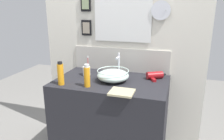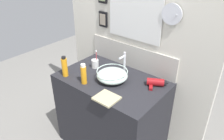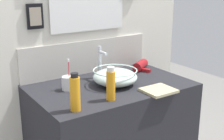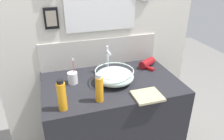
{
  "view_description": "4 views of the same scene",
  "coord_description": "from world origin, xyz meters",
  "views": [
    {
      "loc": [
        0.58,
        -1.83,
        1.53
      ],
      "look_at": [
        0.01,
        0.0,
        0.96
      ],
      "focal_mm": 35.0,
      "sensor_mm": 36.0,
      "label": 1
    },
    {
      "loc": [
        1.14,
        -1.37,
        1.95
      ],
      "look_at": [
        0.01,
        0.0,
        0.96
      ],
      "focal_mm": 35.0,
      "sensor_mm": 36.0,
      "label": 2
    },
    {
      "loc": [
        -1.08,
        -1.62,
        1.54
      ],
      "look_at": [
        0.01,
        0.0,
        0.96
      ],
      "focal_mm": 50.0,
      "sensor_mm": 36.0,
      "label": 3
    },
    {
      "loc": [
        -0.43,
        -1.39,
        1.68
      ],
      "look_at": [
        0.01,
        0.0,
        0.96
      ],
      "focal_mm": 35.0,
      "sensor_mm": 36.0,
      "label": 4
    }
  ],
  "objects": [
    {
      "name": "hair_drier",
      "position": [
        0.39,
        0.17,
        0.89
      ],
      "size": [
        0.2,
        0.19,
        0.07
      ],
      "color": "maroon",
      "rests_on": "vanity_counter"
    },
    {
      "name": "lotion_bottle",
      "position": [
        -0.39,
        -0.24,
        0.96
      ],
      "size": [
        0.05,
        0.05,
        0.21
      ],
      "color": "orange",
      "rests_on": "vanity_counter"
    },
    {
      "name": "spray_bottle",
      "position": [
        -0.15,
        -0.22,
        0.95
      ],
      "size": [
        0.05,
        0.05,
        0.2
      ],
      "color": "orange",
      "rests_on": "vanity_counter"
    },
    {
      "name": "glass_bowl_sink",
      "position": [
        0.02,
        -0.01,
        0.91
      ],
      "size": [
        0.29,
        0.29,
        0.1
      ],
      "color": "silver",
      "rests_on": "vanity_counter"
    },
    {
      "name": "hand_towel",
      "position": [
        0.17,
        -0.27,
        0.87
      ],
      "size": [
        0.19,
        0.17,
        0.02
      ],
      "primitive_type": "cube",
      "color": "tan",
      "rests_on": "vanity_counter"
    },
    {
      "name": "back_panel",
      "position": [
        -0.0,
        0.35,
        1.17
      ],
      "size": [
        1.71,
        0.1,
        2.33
      ],
      "color": "silver",
      "rests_on": "ground"
    },
    {
      "name": "toothbrush_cup",
      "position": [
        -0.28,
        0.07,
        0.9
      ],
      "size": [
        0.07,
        0.07,
        0.2
      ],
      "color": "white",
      "rests_on": "vanity_counter"
    },
    {
      "name": "faucet",
      "position": [
        0.02,
        0.17,
        0.99
      ],
      "size": [
        0.02,
        0.1,
        0.23
      ],
      "color": "silver",
      "rests_on": "vanity_counter"
    }
  ]
}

